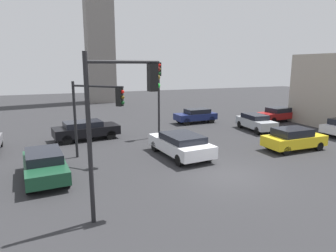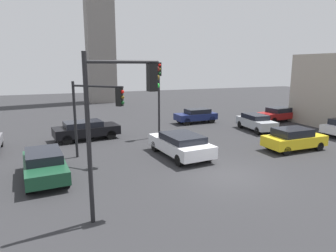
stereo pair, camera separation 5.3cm
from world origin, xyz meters
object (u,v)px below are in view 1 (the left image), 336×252
(traffic_light_1, at_px, (120,106))
(car_6, at_px, (196,115))
(traffic_light_0, at_px, (97,105))
(car_7, at_px, (278,114))
(car_4, at_px, (294,139))
(traffic_light_2, at_px, (159,86))
(car_0, at_px, (181,144))
(car_8, at_px, (256,122))
(car_3, at_px, (86,129))
(car_5, at_px, (45,164))

(traffic_light_1, xyz_separation_m, car_6, (10.95, 15.26, -3.41))
(traffic_light_0, bearing_deg, car_7, 62.58)
(traffic_light_0, relative_size, car_4, 1.12)
(traffic_light_1, bearing_deg, car_4, 14.00)
(traffic_light_2, relative_size, car_4, 1.40)
(traffic_light_0, relative_size, car_7, 1.04)
(traffic_light_1, bearing_deg, car_0, 44.14)
(traffic_light_1, height_order, car_8, traffic_light_1)
(traffic_light_0, relative_size, car_6, 1.14)
(traffic_light_1, bearing_deg, car_7, 28.94)
(traffic_light_0, distance_m, traffic_light_2, 6.77)
(traffic_light_2, xyz_separation_m, car_6, (5.35, 4.12, -3.22))
(traffic_light_0, bearing_deg, traffic_light_2, 83.07)
(car_3, xyz_separation_m, car_4, (12.43, -8.06, -0.02))
(car_4, bearing_deg, traffic_light_2, 135.88)
(car_7, relative_size, car_8, 1.07)
(car_0, bearing_deg, car_8, -69.43)
(traffic_light_0, distance_m, car_5, 4.38)
(car_8, bearing_deg, car_7, 123.69)
(car_3, xyz_separation_m, car_5, (-2.89, -7.40, -0.04))
(traffic_light_0, relative_size, car_5, 1.00)
(traffic_light_0, bearing_deg, car_6, 82.81)
(car_3, relative_size, car_7, 1.12)
(traffic_light_2, bearing_deg, car_5, -53.48)
(traffic_light_2, relative_size, car_7, 1.29)
(car_5, xyz_separation_m, car_8, (16.83, 5.18, 0.01))
(car_4, distance_m, car_8, 6.03)
(car_3, relative_size, car_6, 1.22)
(car_0, bearing_deg, car_4, -106.39)
(traffic_light_0, height_order, car_8, traffic_light_0)
(car_3, bearing_deg, car_4, -39.83)
(car_3, distance_m, car_8, 14.11)
(car_5, distance_m, car_8, 17.61)
(traffic_light_0, bearing_deg, car_0, 32.69)
(car_7, xyz_separation_m, car_8, (-4.84, -2.65, 0.01))
(car_0, height_order, car_8, car_0)
(traffic_light_1, distance_m, car_7, 23.18)
(traffic_light_1, relative_size, car_0, 1.21)
(car_8, bearing_deg, car_3, -94.05)
(traffic_light_2, height_order, car_6, traffic_light_2)
(traffic_light_1, height_order, car_5, traffic_light_1)
(traffic_light_0, xyz_separation_m, car_8, (13.83, 3.28, -2.55))
(traffic_light_0, height_order, traffic_light_1, traffic_light_1)
(car_3, bearing_deg, traffic_light_1, -97.69)
(car_7, distance_m, car_8, 5.51)
(car_7, bearing_deg, car_4, 47.09)
(car_4, bearing_deg, car_5, 177.20)
(traffic_light_1, xyz_separation_m, car_0, (5.08, 5.94, -3.38))
(car_3, height_order, car_6, car_3)
(car_3, relative_size, car_4, 1.21)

